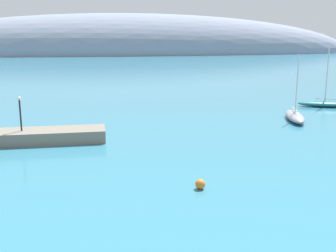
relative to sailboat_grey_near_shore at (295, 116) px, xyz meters
name	(u,v)px	position (x,y,z in m)	size (l,w,h in m)	color
distant_ridge	(127,54)	(-6.65, 175.54, -0.54)	(253.62, 52.12, 41.75)	gray
sailboat_grey_near_shore	(295,116)	(0.00, 0.00, 0.00)	(3.97, 7.75, 8.03)	gray
sailboat_teal_mid_mooring	(325,103)	(8.88, 8.29, -0.03)	(7.84, 4.83, 9.38)	#1E6B70
mooring_buoy_orange	(200,184)	(-17.36, -20.55, -0.19)	(0.70, 0.70, 0.70)	orange
harbor_lamp_post	(20,109)	(-31.49, -5.65, 2.87)	(0.36, 0.36, 3.38)	black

